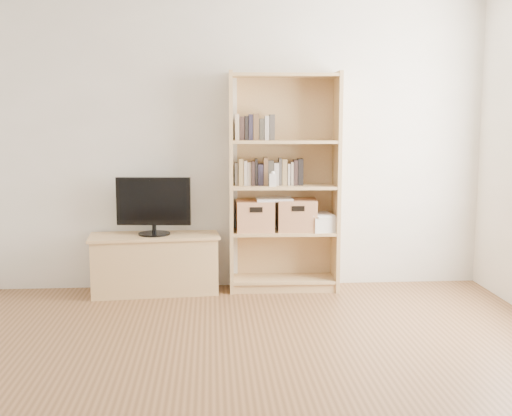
{
  "coord_description": "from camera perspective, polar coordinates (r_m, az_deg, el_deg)",
  "views": [
    {
      "loc": [
        -0.18,
        -3.17,
        1.52
      ],
      "look_at": [
        0.18,
        1.9,
        0.79
      ],
      "focal_mm": 45.0,
      "sensor_mm": 36.0,
      "label": 1
    }
  ],
  "objects": [
    {
      "name": "floor",
      "position": [
        3.51,
        -0.73,
        -17.42
      ],
      "size": [
        4.5,
        5.0,
        0.01
      ],
      "primitive_type": "cube",
      "color": "brown",
      "rests_on": "ground"
    },
    {
      "name": "back_wall",
      "position": [
        5.67,
        -2.23,
        5.95
      ],
      "size": [
        4.5,
        0.02,
        2.6
      ],
      "primitive_type": "cube",
      "color": "silver",
      "rests_on": "floor"
    },
    {
      "name": "front_wall",
      "position": [
        0.72,
        10.83,
        -9.44
      ],
      "size": [
        4.5,
        0.02,
        2.6
      ],
      "primitive_type": "cube",
      "color": "silver",
      "rests_on": "floor"
    },
    {
      "name": "tv_stand",
      "position": [
        5.63,
        -8.96,
        -5.03
      ],
      "size": [
        1.09,
        0.49,
        0.49
      ],
      "primitive_type": "cube",
      "rotation": [
        0.0,
        0.0,
        0.09
      ],
      "color": "tan",
      "rests_on": "floor"
    },
    {
      "name": "bookshelf",
      "position": [
        5.56,
        2.51,
        2.26
      ],
      "size": [
        0.96,
        0.37,
        1.89
      ],
      "primitive_type": "cube",
      "rotation": [
        0.0,
        0.0,
        -0.03
      ],
      "color": "tan",
      "rests_on": "floor"
    },
    {
      "name": "television",
      "position": [
        5.54,
        -9.08,
        0.15
      ],
      "size": [
        0.63,
        0.11,
        0.5
      ],
      "primitive_type": "cube",
      "rotation": [
        0.0,
        0.0,
        -0.09
      ],
      "color": "black",
      "rests_on": "tv_stand"
    },
    {
      "name": "books_row_mid",
      "position": [
        5.57,
        2.5,
        3.21
      ],
      "size": [
        0.83,
        0.18,
        0.22
      ],
      "primitive_type": "cube",
      "rotation": [
        0.0,
        0.0,
        0.02
      ],
      "color": "#423D39",
      "rests_on": "bookshelf"
    },
    {
      "name": "books_row_upper",
      "position": [
        5.54,
        0.34,
        7.15
      ],
      "size": [
        0.4,
        0.15,
        0.21
      ],
      "primitive_type": "cube",
      "rotation": [
        0.0,
        0.0,
        0.0
      ],
      "color": "#423D39",
      "rests_on": "bookshelf"
    },
    {
      "name": "baby_monitor",
      "position": [
        5.45,
        1.5,
        2.49
      ],
      "size": [
        0.06,
        0.04,
        0.11
      ],
      "primitive_type": "cube",
      "rotation": [
        0.0,
        0.0,
        -0.16
      ],
      "color": "white",
      "rests_on": "bookshelf"
    },
    {
      "name": "basket_left",
      "position": [
        5.58,
        -0.09,
        -0.7
      ],
      "size": [
        0.32,
        0.27,
        0.27
      ],
      "primitive_type": "cube",
      "rotation": [
        0.0,
        0.0,
        0.0
      ],
      "color": "#A9714C",
      "rests_on": "bookshelf"
    },
    {
      "name": "basket_right",
      "position": [
        5.6,
        3.68,
        -0.63
      ],
      "size": [
        0.35,
        0.3,
        0.27
      ],
      "primitive_type": "cube",
      "rotation": [
        0.0,
        0.0,
        -0.07
      ],
      "color": "#A9714C",
      "rests_on": "bookshelf"
    },
    {
      "name": "laptop",
      "position": [
        5.56,
        1.63,
        0.78
      ],
      "size": [
        0.31,
        0.22,
        0.02
      ],
      "primitive_type": "cube",
      "rotation": [
        0.0,
        0.0,
        0.01
      ],
      "color": "white",
      "rests_on": "basket_left"
    },
    {
      "name": "magazine_stack",
      "position": [
        5.64,
        5.8,
        -1.35
      ],
      "size": [
        0.23,
        0.3,
        0.13
      ],
      "primitive_type": "cube",
      "rotation": [
        0.0,
        0.0,
        0.14
      ],
      "color": "beige",
      "rests_on": "bookshelf"
    }
  ]
}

